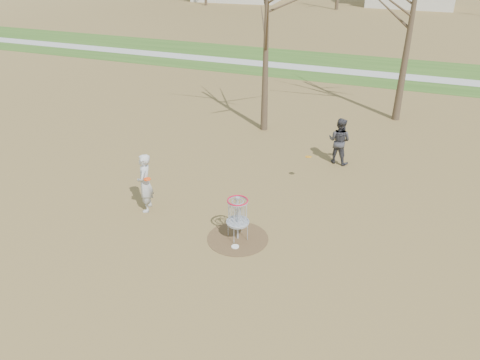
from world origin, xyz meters
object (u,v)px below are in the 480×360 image
(player_throwing, at_px, (339,141))
(disc_golf_basket, at_px, (238,212))
(player_standing, at_px, (145,183))
(disc_grounded, at_px, (235,247))

(player_throwing, xyz_separation_m, disc_golf_basket, (-1.76, -6.18, 0.01))
(player_standing, xyz_separation_m, disc_golf_basket, (3.31, -0.49, -0.05))
(player_standing, relative_size, player_throwing, 1.07)
(player_standing, xyz_separation_m, disc_grounded, (3.39, -0.91, -0.95))
(player_standing, height_order, disc_grounded, player_standing)
(player_standing, height_order, player_throwing, player_standing)
(player_standing, relative_size, disc_golf_basket, 1.43)
(player_standing, bearing_deg, player_throwing, 118.91)
(player_throwing, bearing_deg, disc_golf_basket, 87.10)
(player_standing, relative_size, disc_grounded, 8.79)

